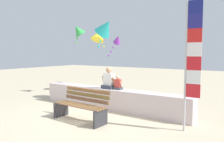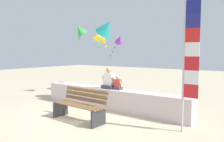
{
  "view_description": "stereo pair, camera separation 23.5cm",
  "coord_description": "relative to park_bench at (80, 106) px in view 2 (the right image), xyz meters",
  "views": [
    {
      "loc": [
        4.23,
        -5.22,
        1.93
      ],
      "look_at": [
        0.06,
        0.96,
        1.31
      ],
      "focal_mm": 35.95,
      "sensor_mm": 36.0,
      "label": 1
    },
    {
      "loc": [
        4.42,
        -5.08,
        1.93
      ],
      "look_at": [
        0.06,
        0.96,
        1.31
      ],
      "focal_mm": 35.95,
      "sensor_mm": 36.0,
      "label": 2
    }
  ],
  "objects": [
    {
      "name": "person_child",
      "position": [
        0.27,
        1.5,
        0.47
      ],
      "size": [
        0.31,
        0.22,
        0.47
      ],
      "color": "#394149",
      "rests_on": "seawall_ledge"
    },
    {
      "name": "flag_banner",
      "position": [
        2.78,
        0.77,
        1.41
      ],
      "size": [
        0.38,
        0.05,
        3.14
      ],
      "color": "#B7B7BC",
      "rests_on": "ground"
    },
    {
      "name": "park_bench",
      "position": [
        0.0,
        0.0,
        0.0
      ],
      "size": [
        1.68,
        0.69,
        0.88
      ],
      "color": "#8C6042",
      "rests_on": "ground"
    },
    {
      "name": "kite_green",
      "position": [
        -2.74,
        2.88,
        2.49
      ],
      "size": [
        0.78,
        0.82,
        0.9
      ],
      "color": "green"
    },
    {
      "name": "kite_teal",
      "position": [
        -0.83,
        2.32,
        2.45
      ],
      "size": [
        0.92,
        0.8,
        1.19
      ],
      "color": "teal"
    },
    {
      "name": "person_adult",
      "position": [
        -0.1,
        1.5,
        0.57
      ],
      "size": [
        0.48,
        0.35,
        0.73
      ],
      "color": "#343B48",
      "rests_on": "seawall_ledge"
    },
    {
      "name": "ground_plane",
      "position": [
        -0.03,
        0.54,
        -0.42
      ],
      "size": [
        40.0,
        40.0,
        0.0
      ],
      "primitive_type": "plane",
      "color": "beige"
    },
    {
      "name": "kite_yellow",
      "position": [
        -2.45,
        4.01,
        2.33
      ],
      "size": [
        0.68,
        0.82,
        0.94
      ],
      "color": "yellow"
    },
    {
      "name": "seawall_ledge",
      "position": [
        -0.03,
        1.5,
        -0.07
      ],
      "size": [
        5.54,
        0.53,
        0.71
      ],
      "primitive_type": "cube",
      "color": "beige",
      "rests_on": "ground"
    },
    {
      "name": "kite_purple",
      "position": [
        -1.21,
        3.76,
        2.06
      ],
      "size": [
        0.6,
        0.63,
        1.01
      ],
      "color": "purple"
    }
  ]
}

